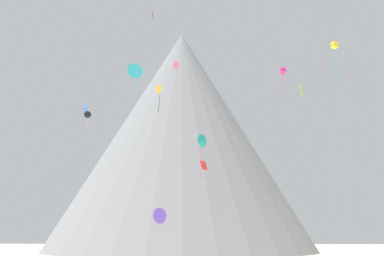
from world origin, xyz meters
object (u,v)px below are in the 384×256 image
(kite_red_low, at_px, (204,165))
(kite_yellow_high, at_px, (335,47))
(rock_massif, at_px, (182,146))
(kite_indigo_low, at_px, (160,216))
(kite_magenta_high, at_px, (283,71))
(kite_lime_mid, at_px, (301,90))
(kite_rainbow_high, at_px, (176,65))
(kite_blue_mid, at_px, (86,109))
(kite_violet_high, at_px, (152,15))
(kite_cyan_high, at_px, (135,71))
(kite_black_mid, at_px, (88,115))
(kite_orange_high, at_px, (160,90))
(kite_teal_mid, at_px, (203,141))

(kite_red_low, xyz_separation_m, kite_yellow_high, (17.96, 3.25, 16.78))
(rock_massif, height_order, kite_indigo_low, rock_massif)
(rock_massif, bearing_deg, kite_indigo_low, -88.42)
(kite_magenta_high, relative_size, kite_lime_mid, 3.64)
(kite_lime_mid, height_order, kite_rainbow_high, kite_rainbow_high)
(kite_blue_mid, distance_m, kite_violet_high, 17.92)
(kite_cyan_high, xyz_separation_m, kite_lime_mid, (20.93, -14.60, -8.25))
(kite_black_mid, height_order, kite_blue_mid, kite_black_mid)
(kite_yellow_high, bearing_deg, kite_orange_high, 30.47)
(kite_teal_mid, distance_m, kite_violet_high, 23.37)
(kite_cyan_high, height_order, kite_rainbow_high, kite_rainbow_high)
(kite_red_low, bearing_deg, kite_teal_mid, -93.85)
(kite_indigo_low, xyz_separation_m, kite_orange_high, (-1.87, 9.94, 23.80))
(kite_rainbow_high, xyz_separation_m, kite_violet_high, (-2.29, -13.63, 3.01))
(kite_indigo_low, xyz_separation_m, kite_violet_high, (-0.90, -6.32, 30.58))
(kite_cyan_high, relative_size, kite_teal_mid, 0.69)
(kite_lime_mid, xyz_separation_m, kite_black_mid, (-32.01, 28.70, 5.66))
(kite_orange_high, bearing_deg, kite_lime_mid, 169.41)
(kite_blue_mid, height_order, kite_teal_mid, kite_blue_mid)
(kite_blue_mid, bearing_deg, kite_magenta_high, -104.05)
(kite_lime_mid, bearing_deg, kite_teal_mid, 105.21)
(kite_orange_high, height_order, kite_violet_high, kite_violet_high)
(rock_massif, relative_size, kite_black_mid, 34.42)
(kite_rainbow_high, relative_size, kite_violet_high, 3.45)
(kite_yellow_high, bearing_deg, kite_rainbow_high, 30.58)
(rock_massif, distance_m, kite_blue_mid, 62.18)
(kite_indigo_low, bearing_deg, kite_lime_mid, 152.66)
(kite_indigo_low, xyz_separation_m, kite_black_mid, (-13.96, 5.27, 17.78))
(kite_violet_high, bearing_deg, kite_magenta_high, -13.73)
(kite_orange_high, xyz_separation_m, kite_violet_high, (0.97, -16.27, 6.78))
(kite_yellow_high, xyz_separation_m, kite_teal_mid, (-18.20, -0.06, -13.07))
(kite_cyan_high, height_order, kite_blue_mid, kite_cyan_high)
(kite_orange_high, height_order, kite_teal_mid, kite_orange_high)
(kite_lime_mid, bearing_deg, kite_rainbow_high, 91.15)
(kite_violet_high, bearing_deg, kite_rainbow_high, 34.25)
(rock_massif, relative_size, kite_magenta_high, 19.83)
(kite_orange_high, bearing_deg, kite_magenta_high, -137.29)
(kite_lime_mid, bearing_deg, rock_massif, 76.56)
(kite_magenta_high, relative_size, kite_orange_high, 0.95)
(kite_yellow_high, relative_size, kite_indigo_low, 2.06)
(kite_red_low, distance_m, kite_lime_mid, 15.38)
(kite_lime_mid, height_order, kite_teal_mid, kite_lime_mid)
(kite_orange_high, relative_size, kite_blue_mid, 3.15)
(kite_red_low, height_order, kite_teal_mid, kite_teal_mid)
(kite_cyan_high, relative_size, kite_magenta_high, 0.79)
(kite_yellow_high, bearing_deg, kite_red_low, 78.91)
(kite_indigo_low, height_order, kite_black_mid, kite_black_mid)
(kite_cyan_high, height_order, kite_red_low, kite_cyan_high)
(kite_rainbow_high, xyz_separation_m, kite_black_mid, (-15.36, -2.03, -9.79))
(kite_lime_mid, distance_m, kite_orange_high, 40.58)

